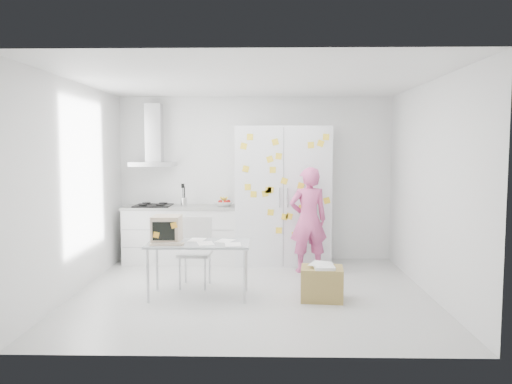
{
  "coord_description": "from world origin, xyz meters",
  "views": [
    {
      "loc": [
        0.19,
        -6.3,
        1.85
      ],
      "look_at": [
        0.04,
        0.72,
        1.24
      ],
      "focal_mm": 35.0,
      "sensor_mm": 36.0,
      "label": 1
    }
  ],
  "objects_px": {
    "person": "(308,220)",
    "cardboard_box": "(322,283)",
    "desk": "(178,235)",
    "chair": "(196,247)"
  },
  "relations": [
    {
      "from": "person",
      "to": "chair",
      "type": "distance_m",
      "value": 1.78
    },
    {
      "from": "cardboard_box",
      "to": "chair",
      "type": "bearing_deg",
      "value": 158.81
    },
    {
      "from": "cardboard_box",
      "to": "desk",
      "type": "bearing_deg",
      "value": 175.59
    },
    {
      "from": "person",
      "to": "desk",
      "type": "bearing_deg",
      "value": 25.86
    },
    {
      "from": "desk",
      "to": "cardboard_box",
      "type": "xyz_separation_m",
      "value": [
        1.78,
        -0.14,
        -0.56
      ]
    },
    {
      "from": "desk",
      "to": "chair",
      "type": "bearing_deg",
      "value": 72.85
    },
    {
      "from": "person",
      "to": "cardboard_box",
      "type": "relative_size",
      "value": 2.9
    },
    {
      "from": "person",
      "to": "chair",
      "type": "relative_size",
      "value": 1.72
    },
    {
      "from": "person",
      "to": "chair",
      "type": "bearing_deg",
      "value": 15.62
    },
    {
      "from": "desk",
      "to": "chair",
      "type": "height_order",
      "value": "desk"
    }
  ]
}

